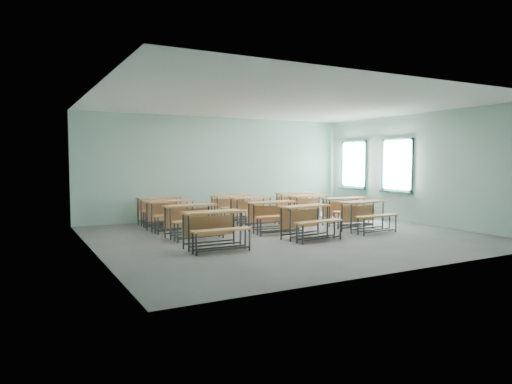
% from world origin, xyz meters
% --- Properties ---
extents(room, '(9.04, 8.04, 3.24)m').
position_xyz_m(room, '(0.08, 0.03, 1.60)').
color(room, slate).
rests_on(room, ground).
extents(desk_unit_r0c0, '(1.26, 0.85, 0.78)m').
position_xyz_m(desk_unit_r0c0, '(-2.24, -0.75, 0.53)').
color(desk_unit_r0c0, '#C67D47').
rests_on(desk_unit_r0c0, ground).
extents(desk_unit_r0c1, '(1.34, 0.97, 0.78)m').
position_xyz_m(desk_unit_r0c1, '(0.17, -0.66, 0.53)').
color(desk_unit_r0c1, '#C67D47').
rests_on(desk_unit_r0c1, ground).
extents(desk_unit_r0c2, '(1.31, 0.94, 0.78)m').
position_xyz_m(desk_unit_r0c2, '(2.11, -0.47, 0.53)').
color(desk_unit_r0c2, '#C67D47').
rests_on(desk_unit_r0c2, ground).
extents(desk_unit_r1c0, '(1.31, 0.93, 0.78)m').
position_xyz_m(desk_unit_r1c0, '(-2.14, 0.81, 0.53)').
color(desk_unit_r1c0, '#C67D47').
rests_on(desk_unit_r1c0, ground).
extents(desk_unit_r1c1, '(1.32, 0.95, 0.78)m').
position_xyz_m(desk_unit_r1c1, '(-0.02, 0.59, 0.53)').
color(desk_unit_r1c1, '#C67D47').
rests_on(desk_unit_r1c1, ground).
extents(desk_unit_r1c2, '(1.32, 0.94, 0.78)m').
position_xyz_m(desk_unit_r1c2, '(2.37, 0.65, 0.53)').
color(desk_unit_r1c2, '#C67D47').
rests_on(desk_unit_r1c2, ground).
extents(desk_unit_r2c0, '(1.32, 0.95, 0.78)m').
position_xyz_m(desk_unit_r2c0, '(-2.22, 2.13, 0.53)').
color(desk_unit_r2c0, '#C67D47').
rests_on(desk_unit_r2c0, ground).
extents(desk_unit_r2c1, '(1.34, 0.98, 0.78)m').
position_xyz_m(desk_unit_r2c1, '(0.20, 2.13, 0.53)').
color(desk_unit_r2c1, '#C67D47').
rests_on(desk_unit_r2c1, ground).
extents(desk_unit_r2c2, '(1.32, 0.94, 0.78)m').
position_xyz_m(desk_unit_r2c2, '(2.06, 1.91, 0.53)').
color(desk_unit_r2c2, '#C67D47').
rests_on(desk_unit_r2c2, ground).
extents(desk_unit_r3c0, '(1.27, 0.87, 0.78)m').
position_xyz_m(desk_unit_r3c0, '(-2.18, 3.29, 0.53)').
color(desk_unit_r3c0, '#C67D47').
rests_on(desk_unit_r3c0, ground).
extents(desk_unit_r3c1, '(1.33, 0.96, 0.78)m').
position_xyz_m(desk_unit_r3c1, '(0.03, 3.13, 0.53)').
color(desk_unit_r3c1, '#C67D47').
rests_on(desk_unit_r3c1, ground).
extents(desk_unit_r3c2, '(1.30, 0.92, 0.78)m').
position_xyz_m(desk_unit_r3c2, '(2.28, 3.04, 0.53)').
color(desk_unit_r3c2, '#C67D47').
rests_on(desk_unit_r3c2, ground).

